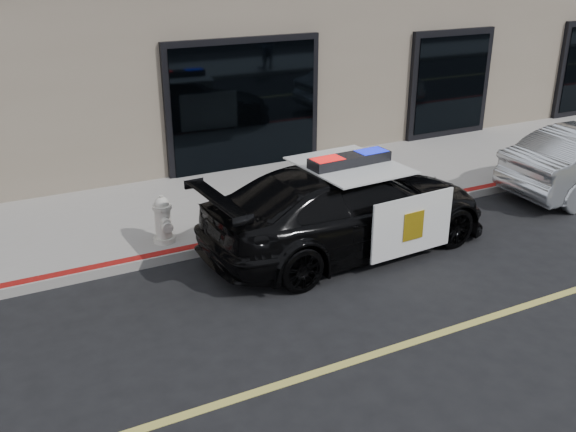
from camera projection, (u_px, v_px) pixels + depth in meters
name	position (u px, v px, depth m)	size (l,w,h in m)	color
ground	(520.00, 308.00, 8.71)	(120.00, 120.00, 0.00)	black
sidewalk_n	(325.00, 186.00, 12.99)	(60.00, 3.50, 0.15)	gray
police_car	(348.00, 207.00, 10.18)	(2.52, 5.06, 1.59)	black
fire_hydrant	(163.00, 220.00, 10.19)	(0.36, 0.49, 0.79)	beige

